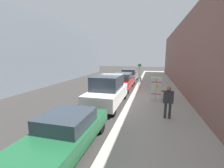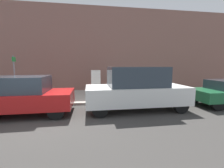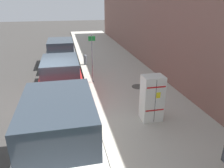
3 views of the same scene
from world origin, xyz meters
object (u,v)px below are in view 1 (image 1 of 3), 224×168
Objects in this scene: street_sign_post at (139,74)px; parked_suv_red at (122,81)px; parked_suv_gray at (129,75)px; parked_sedan_green at (65,132)px; discarded_refrigerator at (156,89)px; pedestrian_walking_far at (168,100)px; fire_hydrant at (141,79)px; parked_van_white at (108,91)px.

parked_suv_red is at bearing 24.84° from street_sign_post.
parked_suv_gray is 1.08× the size of parked_sedan_green.
street_sign_post is (1.64, -4.42, 0.58)m from discarded_refrigerator.
pedestrian_walking_far reaches higher than parked_suv_red.
street_sign_post is 1.98m from parked_suv_red.
fire_hydrant is at bearing -77.87° from discarded_refrigerator.
parked_van_white reaches higher than parked_sedan_green.
fire_hydrant is 0.41× the size of pedestrian_walking_far.
parked_van_white is 1.10× the size of parked_sedan_green.
parked_van_white is (1.62, 9.82, 0.57)m from fire_hydrant.
discarded_refrigerator reaches higher than parked_suv_gray.
fire_hydrant is 4.64m from parked_suv_red.
street_sign_post is at bearing 91.10° from fire_hydrant.
parked_suv_gray is at bearing -29.78° from fire_hydrant.
parked_sedan_green is at bearing 83.96° from fire_hydrant.
parked_suv_red is at bearing 90.00° from parked_suv_gray.
parked_sedan_green is (1.62, 15.32, 0.23)m from fire_hydrant.
street_sign_post is 0.58× the size of parked_sedan_green.
pedestrian_walking_far reaches higher than fire_hydrant.
discarded_refrigerator is at bearing -114.35° from parked_sedan_green.
fire_hydrant is 0.15× the size of parked_suv_gray.
parked_van_white is at bearing -29.57° from pedestrian_walking_far.
parked_sedan_green is (0.00, 11.00, -0.17)m from parked_suv_red.
parked_van_white reaches higher than parked_suv_red.
parked_suv_red is (3.33, -3.64, -0.10)m from discarded_refrigerator.
pedestrian_walking_far reaches higher than parked_sedan_green.
street_sign_post is at bearing -80.29° from pedestrian_walking_far.
pedestrian_walking_far is 0.37× the size of parked_suv_red.
parked_suv_gray is at bearing -69.45° from discarded_refrigerator.
parked_van_white is (3.33, 1.86, 0.06)m from discarded_refrigerator.
discarded_refrigerator is 0.35× the size of parked_van_white.
parked_sedan_green is at bearing 90.00° from parked_van_white.
parked_suv_gray is at bearing -90.00° from parked_van_white.
parked_suv_gray reaches higher than parked_suv_red.
parked_van_white is at bearing 80.63° from fire_hydrant.
parked_suv_red is 1.07× the size of parked_sedan_green.
fire_hydrant is 0.15× the size of parked_suv_red.
discarded_refrigerator is 8.16m from fire_hydrant.
discarded_refrigerator is at bearing 102.13° from fire_hydrant.
parked_van_white reaches higher than fire_hydrant.
discarded_refrigerator is at bearing 110.39° from street_sign_post.
parked_sedan_green is at bearing 90.00° from parked_suv_red.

